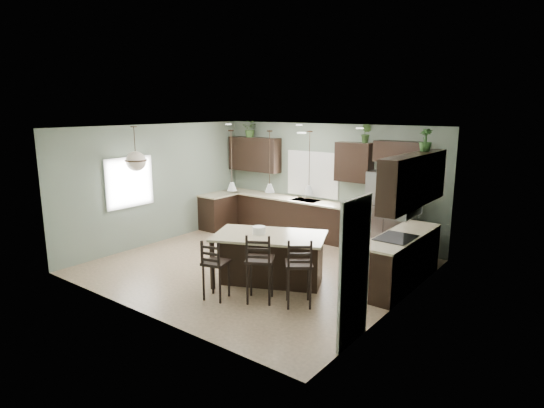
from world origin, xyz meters
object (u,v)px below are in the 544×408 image
(bar_stool_right, at_px, (299,271))
(plant_back_left, at_px, (251,129))
(bar_stool_left, at_px, (216,269))
(bar_stool_center, at_px, (260,267))
(serving_dish, at_px, (259,230))
(refrigerator, at_px, (391,214))
(kitchen_island, at_px, (270,259))

(bar_stool_right, distance_m, plant_back_left, 5.71)
(bar_stool_left, height_order, plant_back_left, plant_back_left)
(bar_stool_left, relative_size, bar_stool_center, 0.88)
(bar_stool_left, relative_size, bar_stool_right, 0.91)
(plant_back_left, bearing_deg, serving_dish, -48.15)
(refrigerator, distance_m, kitchen_island, 3.10)
(bar_stool_left, xyz_separation_m, plant_back_left, (-2.72, 4.18, 2.09))
(bar_stool_left, distance_m, plant_back_left, 5.41)
(bar_stool_right, bearing_deg, kitchen_island, 115.55)
(refrigerator, bearing_deg, bar_stool_left, -109.14)
(refrigerator, bearing_deg, plant_back_left, 177.07)
(bar_stool_center, relative_size, bar_stool_right, 1.03)
(refrigerator, bearing_deg, bar_stool_right, -92.24)
(bar_stool_center, xyz_separation_m, plant_back_left, (-3.37, 3.81, 2.02))
(kitchen_island, distance_m, bar_stool_center, 0.82)
(serving_dish, height_order, bar_stool_right, bar_stool_right)
(serving_dish, bearing_deg, kitchen_island, 24.33)
(kitchen_island, xyz_separation_m, serving_dish, (-0.18, -0.08, 0.53))
(bar_stool_left, height_order, bar_stool_right, bar_stool_right)
(plant_back_left, bearing_deg, bar_stool_left, -56.92)
(serving_dish, height_order, plant_back_left, plant_back_left)
(serving_dish, distance_m, bar_stool_right, 1.28)
(bar_stool_center, bearing_deg, serving_dish, 99.05)
(kitchen_island, relative_size, bar_stool_left, 1.90)
(serving_dish, distance_m, bar_stool_center, 0.93)
(refrigerator, height_order, bar_stool_center, refrigerator)
(kitchen_island, distance_m, serving_dish, 0.57)
(kitchen_island, relative_size, serving_dish, 8.32)
(bar_stool_center, relative_size, plant_back_left, 2.72)
(serving_dish, bearing_deg, refrigerator, 66.70)
(kitchen_island, height_order, serving_dish, serving_dish)
(kitchen_island, relative_size, plant_back_left, 4.55)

